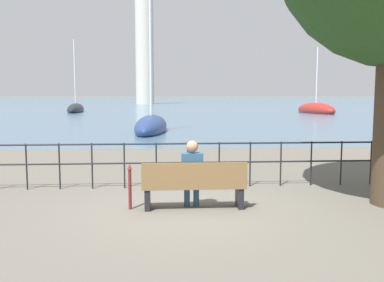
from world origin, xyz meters
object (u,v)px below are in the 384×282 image
Objects in this scene: park_bench at (194,186)px; closed_umbrella at (130,184)px; seated_person_left at (192,171)px; harbor_lighthouse at (145,45)px; sailboat_4 at (316,110)px; sailboat_3 at (76,109)px; sailboat_5 at (151,126)px.

closed_umbrella is (-1.20, 0.07, 0.04)m from park_bench.
seated_person_left is 0.05× the size of harbor_lighthouse.
sailboat_3 is at bearing 160.37° from sailboat_4.
sailboat_3 reaches higher than seated_person_left.
sailboat_3 is 0.33× the size of harbor_lighthouse.
park_bench reaches higher than closed_umbrella.
sailboat_4 is at bearing 67.00° from park_bench.
sailboat_5 is 74.69m from harbor_lighthouse.
seated_person_left is 1.50× the size of closed_umbrella.
sailboat_4 is at bearing 65.53° from closed_umbrella.
park_bench is at bearing -121.94° from sailboat_4.
park_bench is 46.98m from sailboat_3.
seated_person_left is 16.84m from sailboat_5.
seated_person_left is 0.16× the size of sailboat_5.
closed_umbrella is 0.11× the size of sailboat_4.
sailboat_3 is (-11.15, 45.64, -0.10)m from park_bench.
seated_person_left is (-0.03, 0.08, 0.27)m from park_bench.
harbor_lighthouse is at bearing 92.77° from park_bench.
closed_umbrella is at bearing 176.65° from park_bench.
sailboat_4 reaches higher than seated_person_left.
seated_person_left reaches higher than closed_umbrella.
seated_person_left is 0.16× the size of sailboat_4.
sailboat_3 is (-9.95, 45.57, -0.15)m from closed_umbrella.
harbor_lighthouse is at bearing 92.75° from seated_person_left.
sailboat_3 is at bearing 103.72° from seated_person_left.
sailboat_4 reaches higher than closed_umbrella.
sailboat_5 reaches higher than closed_umbrella.
park_bench is 0.07× the size of harbor_lighthouse.
closed_umbrella is 0.03× the size of harbor_lighthouse.
harbor_lighthouse is (-21.47, 50.08, 12.75)m from sailboat_4.
harbor_lighthouse reaches higher than sailboat_5.
sailboat_3 is at bearing 103.73° from park_bench.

